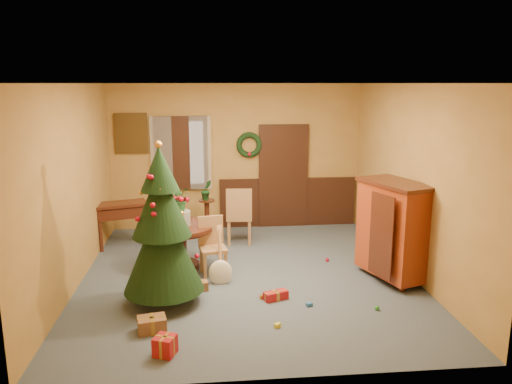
{
  "coord_description": "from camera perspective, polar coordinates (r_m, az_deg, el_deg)",
  "views": [
    {
      "loc": [
        -0.57,
        -7.19,
        2.9
      ],
      "look_at": [
        0.17,
        0.4,
        1.23
      ],
      "focal_mm": 35.0,
      "sensor_mm": 36.0,
      "label": 1
    }
  ],
  "objects": [
    {
      "name": "toy_e",
      "position": [
        7.01,
        0.72,
        -11.89
      ],
      "size": [
        0.09,
        0.08,
        0.05
      ],
      "primitive_type": "cube",
      "rotation": [
        0.0,
        0.0,
        0.39
      ],
      "color": "gold",
      "rests_on": "floor"
    },
    {
      "name": "sideboard",
      "position": [
        7.69,
        15.46,
        -3.97
      ],
      "size": [
        0.96,
        1.31,
        1.5
      ],
      "color": "#5B1C0A",
      "rests_on": "floor"
    },
    {
      "name": "plant_stand",
      "position": [
        9.41,
        -5.62,
        -2.63
      ],
      "size": [
        0.3,
        0.3,
        0.77
      ],
      "color": "black",
      "rests_on": "floor"
    },
    {
      "name": "chair_near",
      "position": [
        7.75,
        -5.04,
        -5.9
      ],
      "size": [
        0.45,
        0.45,
        0.9
      ],
      "color": "brown",
      "rests_on": "floor"
    },
    {
      "name": "gift_c",
      "position": [
        7.3,
        -6.51,
        -10.62
      ],
      "size": [
        0.27,
        0.21,
        0.13
      ],
      "color": "brown",
      "rests_on": "floor"
    },
    {
      "name": "toy_d",
      "position": [
        8.44,
        8.14,
        -7.68
      ],
      "size": [
        0.06,
        0.06,
        0.06
      ],
      "primitive_type": "sphere",
      "color": "red",
      "rests_on": "floor"
    },
    {
      "name": "gift_a",
      "position": [
        6.28,
        -11.81,
        -14.58
      ],
      "size": [
        0.37,
        0.3,
        0.18
      ],
      "color": "brown",
      "rests_on": "floor"
    },
    {
      "name": "christmas_tree",
      "position": [
        6.65,
        -10.7,
        -4.14
      ],
      "size": [
        1.06,
        1.06,
        2.19
      ],
      "color": "#382111",
      "rests_on": "floor"
    },
    {
      "name": "room_envelope",
      "position": [
        10.09,
        -1.04,
        2.13
      ],
      "size": [
        5.5,
        5.5,
        5.5
      ],
      "color": "#34414B",
      "rests_on": "ground"
    },
    {
      "name": "chair_far",
      "position": [
        9.08,
        -1.94,
        -2.54
      ],
      "size": [
        0.49,
        0.49,
        1.07
      ],
      "color": "brown",
      "rests_on": "floor"
    },
    {
      "name": "writing_desk",
      "position": [
        9.28,
        -15.18,
        -2.39
      ],
      "size": [
        1.01,
        0.72,
        0.81
      ],
      "color": "black",
      "rests_on": "floor"
    },
    {
      "name": "toy_a",
      "position": [
        6.82,
        6.1,
        -12.67
      ],
      "size": [
        0.09,
        0.07,
        0.05
      ],
      "primitive_type": "cube",
      "rotation": [
        0.0,
        0.0,
        0.34
      ],
      "color": "#2861AD",
      "rests_on": "floor"
    },
    {
      "name": "gift_d",
      "position": [
        6.98,
        2.28,
        -11.73
      ],
      "size": [
        0.36,
        0.25,
        0.12
      ],
      "color": "#A51618",
      "rests_on": "floor"
    },
    {
      "name": "guitar",
      "position": [
        7.38,
        -4.11,
        -7.44
      ],
      "size": [
        0.44,
        0.58,
        0.8
      ],
      "primitive_type": null,
      "rotation": [
        -0.49,
        0.0,
        -0.19
      ],
      "color": "#F7ECCD",
      "rests_on": "floor"
    },
    {
      "name": "urn",
      "position": [
        7.91,
        -8.62,
        -2.98
      ],
      "size": [
        0.31,
        0.31,
        0.23
      ],
      "primitive_type": "cylinder",
      "color": "slate",
      "rests_on": "dining_table"
    },
    {
      "name": "toy_b",
      "position": [
        6.87,
        13.67,
        -12.76
      ],
      "size": [
        0.06,
        0.06,
        0.06
      ],
      "primitive_type": "sphere",
      "color": "#258724",
      "rests_on": "floor"
    },
    {
      "name": "dining_table",
      "position": [
        8.0,
        -8.54,
        -5.26
      ],
      "size": [
        1.04,
        1.04,
        0.72
      ],
      "color": "black",
      "rests_on": "floor"
    },
    {
      "name": "stand_plant",
      "position": [
        9.3,
        -5.69,
        0.24
      ],
      "size": [
        0.26,
        0.24,
        0.38
      ],
      "primitive_type": "imported",
      "rotation": [
        0.0,
        0.0,
        0.43
      ],
      "color": "#19471E",
      "rests_on": "plant_stand"
    },
    {
      "name": "gift_b",
      "position": [
        5.76,
        -10.35,
        -16.88
      ],
      "size": [
        0.28,
        0.28,
        0.22
      ],
      "color": "#A51618",
      "rests_on": "floor"
    },
    {
      "name": "centerpiece_plant",
      "position": [
        7.83,
        -8.69,
        -0.79
      ],
      "size": [
        0.35,
        0.3,
        0.39
      ],
      "primitive_type": "imported",
      "color": "#1E4C23",
      "rests_on": "urn"
    },
    {
      "name": "toy_c",
      "position": [
        6.27,
        2.48,
        -14.98
      ],
      "size": [
        0.09,
        0.09,
        0.05
      ],
      "primitive_type": "cube",
      "rotation": [
        0.0,
        0.0,
        0.78
      ],
      "color": "gold",
      "rests_on": "floor"
    }
  ]
}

